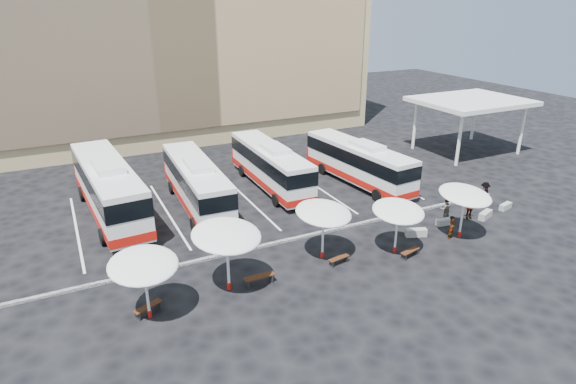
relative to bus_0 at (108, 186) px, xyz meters
name	(u,v)px	position (x,y,z in m)	size (l,w,h in m)	color
ground	(295,244)	(9.56, -9.54, -2.12)	(120.00, 120.00, 0.00)	black
sandstone_building	(161,13)	(9.56, 22.33, 10.50)	(42.00, 18.25, 29.60)	tan
service_canopy	(471,102)	(33.56, 0.46, 2.74)	(10.00, 8.00, 5.20)	white
curb_divider	(291,239)	(9.56, -9.04, -2.05)	(34.00, 0.25, 0.15)	black
bay_lines	(247,199)	(9.56, -1.54, -2.12)	(24.15, 12.00, 0.01)	white
bus_0	(108,186)	(0.00, 0.00, 0.00)	(3.71, 13.25, 4.16)	white
bus_1	(196,182)	(5.81, -1.31, -0.22)	(3.08, 11.80, 3.72)	white
bus_2	(270,165)	(12.22, 0.06, -0.26)	(2.80, 11.52, 3.65)	white
bus_3	(358,162)	(18.97, -2.33, -0.27)	(3.47, 11.57, 3.62)	white
sunshade_0	(143,265)	(0.02, -13.07, 0.71)	(3.71, 3.74, 3.34)	white
sunshade_1	(226,236)	(4.21, -12.50, 1.01)	(4.64, 4.67, 3.68)	white
sunshade_2	(324,213)	(10.23, -11.75, 0.73)	(4.14, 4.17, 3.36)	white
sunshade_3	(398,211)	(14.44, -13.10, 0.56)	(3.35, 3.38, 3.16)	white
sunshade_4	(465,195)	(19.38, -13.31, 0.74)	(3.91, 3.94, 3.37)	white
wood_bench_0	(148,308)	(0.01, -12.78, -1.78)	(1.47, 0.96, 0.44)	#32180B
wood_bench_1	(259,278)	(5.82, -12.76, -1.73)	(1.66, 0.45, 0.51)	#32180B
wood_bench_2	(339,259)	(10.70, -12.81, -1.81)	(1.39, 0.58, 0.41)	#32180B
wood_bench_3	(410,252)	(14.89, -13.95, -1.80)	(1.44, 0.68, 0.43)	#32180B
conc_bench_0	(416,233)	(16.97, -12.01, -1.87)	(1.33, 0.44, 0.50)	gray
conc_bench_1	(444,222)	(19.79, -11.55, -1.90)	(1.17, 0.39, 0.44)	gray
conc_bench_2	(485,215)	(23.06, -11.99, -1.88)	(1.31, 0.44, 0.49)	gray
conc_bench_3	(505,206)	(25.57, -11.50, -1.91)	(1.16, 0.39, 0.43)	gray
passenger_0	(452,227)	(18.75, -13.19, -1.36)	(0.56, 0.37, 1.53)	black
passenger_1	(446,209)	(20.40, -10.92, -1.35)	(0.75, 0.59, 1.55)	black
passenger_2	(470,208)	(21.99, -11.52, -1.32)	(0.95, 0.39, 1.61)	black
passenger_3	(484,194)	(24.68, -10.24, -1.24)	(1.15, 0.66, 1.77)	black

